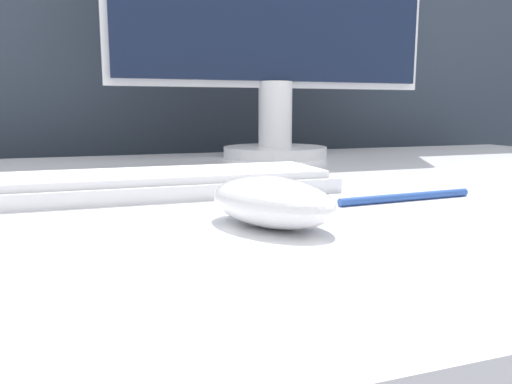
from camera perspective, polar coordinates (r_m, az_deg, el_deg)
partition_panel at (r=1.17m, az=-10.52°, el=5.42°), size 5.00×0.03×1.49m
computer_mouse_near at (r=0.39m, az=1.73°, el=-1.09°), size 0.11×0.13×0.04m
keyboard at (r=0.55m, az=-12.43°, el=0.92°), size 0.41×0.12×0.02m
pen at (r=0.52m, az=16.76°, el=-0.56°), size 0.15×0.02×0.01m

